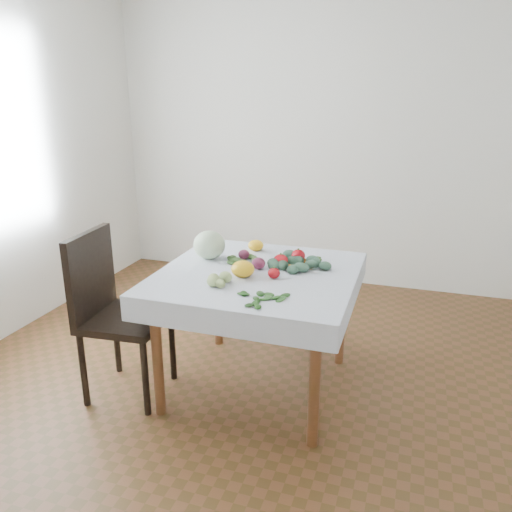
{
  "coord_description": "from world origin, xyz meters",
  "views": [
    {
      "loc": [
        0.83,
        -2.59,
        1.74
      ],
      "look_at": [
        -0.04,
        0.09,
        0.82
      ],
      "focal_mm": 35.0,
      "sensor_mm": 36.0,
      "label": 1
    }
  ],
  "objects": [
    {
      "name": "heirloom_front",
      "position": [
        -0.05,
        -0.1,
        0.8
      ],
      "size": [
        0.17,
        0.17,
        0.09
      ],
      "primitive_type": "ellipsoid",
      "rotation": [
        0.0,
        0.0,
        -0.32
      ],
      "color": "yellow",
      "rests_on": "tablecloth"
    },
    {
      "name": "tomato_c",
      "position": [
        0.1,
        0.12,
        0.8
      ],
      "size": [
        0.12,
        0.12,
        0.08
      ],
      "primitive_type": "ellipsoid",
      "rotation": [
        0.0,
        0.0,
        0.44
      ],
      "color": "#AA0B13",
      "rests_on": "tablecloth"
    },
    {
      "name": "kale_bunch",
      "position": [
        0.23,
        0.16,
        0.78
      ],
      "size": [
        0.34,
        0.31,
        0.05
      ],
      "color": "#385D4A",
      "rests_on": "tablecloth"
    },
    {
      "name": "tomatillo_cluster",
      "position": [
        -0.13,
        -0.26,
        0.78
      ],
      "size": [
        0.14,
        0.13,
        0.05
      ],
      "color": "#ABC873",
      "rests_on": "tablecloth"
    },
    {
      "name": "dill_bunch",
      "position": [
        -0.15,
        0.15,
        0.77
      ],
      "size": [
        0.24,
        0.18,
        0.02
      ],
      "color": "#3F6C31",
      "rests_on": "tablecloth"
    },
    {
      "name": "back_wall",
      "position": [
        0.0,
        2.0,
        1.35
      ],
      "size": [
        4.0,
        0.04,
        2.7
      ],
      "primitive_type": "cube",
      "color": "white",
      "rests_on": "ground"
    },
    {
      "name": "tomato_a",
      "position": [
        0.18,
        0.26,
        0.79
      ],
      "size": [
        0.09,
        0.09,
        0.07
      ],
      "primitive_type": "ellipsoid",
      "rotation": [
        0.0,
        0.0,
        0.01
      ],
      "color": "#AA0B13",
      "rests_on": "tablecloth"
    },
    {
      "name": "ground",
      "position": [
        0.0,
        0.0,
        0.0
      ],
      "size": [
        4.0,
        4.0,
        0.0
      ],
      "primitive_type": "plane",
      "color": "brown"
    },
    {
      "name": "tablecloth",
      "position": [
        0.0,
        0.0,
        0.75
      ],
      "size": [
        1.12,
        1.12,
        0.01
      ],
      "primitive_type": "cube",
      "color": "white",
      "rests_on": "table"
    },
    {
      "name": "chair",
      "position": [
        -0.81,
        -0.3,
        0.57
      ],
      "size": [
        0.48,
        0.48,
        1.0
      ],
      "color": "black",
      "rests_on": "ground"
    },
    {
      "name": "heirloom_back",
      "position": [
        -0.14,
        0.39,
        0.79
      ],
      "size": [
        0.13,
        0.13,
        0.07
      ],
      "primitive_type": "ellipsoid",
      "rotation": [
        0.0,
        0.0,
        -0.27
      ],
      "color": "yellow",
      "rests_on": "tablecloth"
    },
    {
      "name": "carrot_bunch",
      "position": [
        0.21,
        0.18,
        0.77
      ],
      "size": [
        0.19,
        0.25,
        0.03
      ],
      "color": "orange",
      "rests_on": "tablecloth"
    },
    {
      "name": "cabbage",
      "position": [
        -0.36,
        0.14,
        0.85
      ],
      "size": [
        0.2,
        0.2,
        0.18
      ],
      "primitive_type": "ellipsoid",
      "rotation": [
        0.0,
        0.0,
        -0.01
      ],
      "color": "beige",
      "rests_on": "tablecloth"
    },
    {
      "name": "basil_bunch",
      "position": [
        0.14,
        -0.41,
        0.76
      ],
      "size": [
        0.28,
        0.19,
        0.01
      ],
      "color": "#245A1C",
      "rests_on": "tablecloth"
    },
    {
      "name": "tomato_d",
      "position": [
        -0.06,
        -0.06,
        0.79
      ],
      "size": [
        0.1,
        0.1,
        0.07
      ],
      "primitive_type": "ellipsoid",
      "rotation": [
        0.0,
        0.0,
        -0.21
      ],
      "color": "#AA0B13",
      "rests_on": "tablecloth"
    },
    {
      "name": "tomato_b",
      "position": [
        0.12,
        -0.07,
        0.79
      ],
      "size": [
        0.09,
        0.09,
        0.06
      ],
      "primitive_type": "ellipsoid",
      "rotation": [
        0.0,
        0.0,
        -0.38
      ],
      "color": "#AA0B13",
      "rests_on": "tablecloth"
    },
    {
      "name": "table",
      "position": [
        0.0,
        0.0,
        0.65
      ],
      "size": [
        1.0,
        1.0,
        0.75
      ],
      "color": "brown",
      "rests_on": "ground"
    },
    {
      "name": "onion_b",
      "position": [
        -0.01,
        0.05,
        0.79
      ],
      "size": [
        0.09,
        0.09,
        0.07
      ],
      "primitive_type": "ellipsoid",
      "rotation": [
        0.0,
        0.0,
        0.07
      ],
      "color": "#5A1935",
      "rests_on": "tablecloth"
    },
    {
      "name": "onion_a",
      "position": [
        -0.15,
        0.2,
        0.79
      ],
      "size": [
        0.07,
        0.07,
        0.06
      ],
      "primitive_type": "ellipsoid",
      "rotation": [
        0.0,
        0.0,
        0.02
      ],
      "color": "#5A1935",
      "rests_on": "tablecloth"
    }
  ]
}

